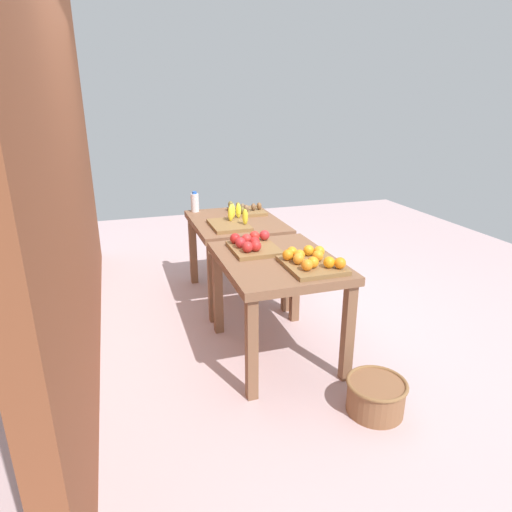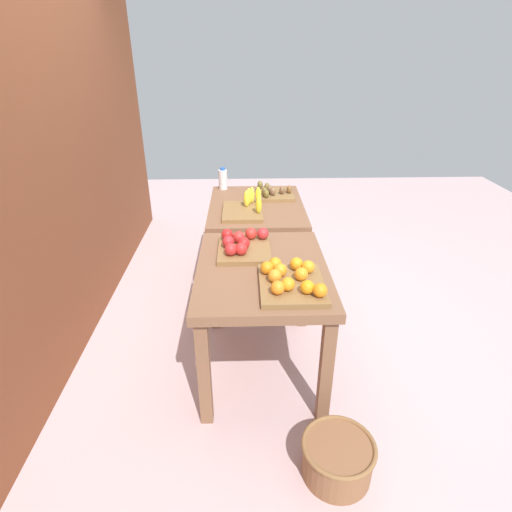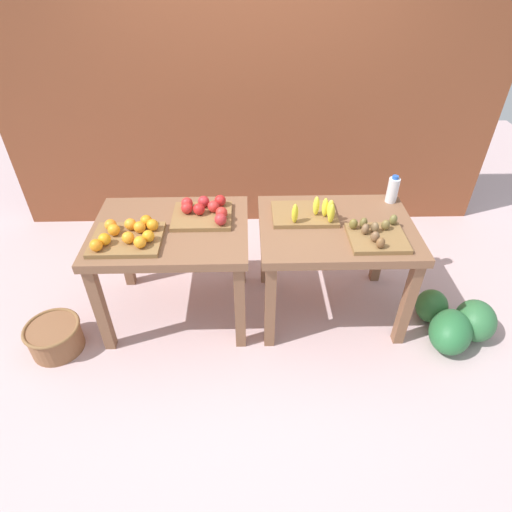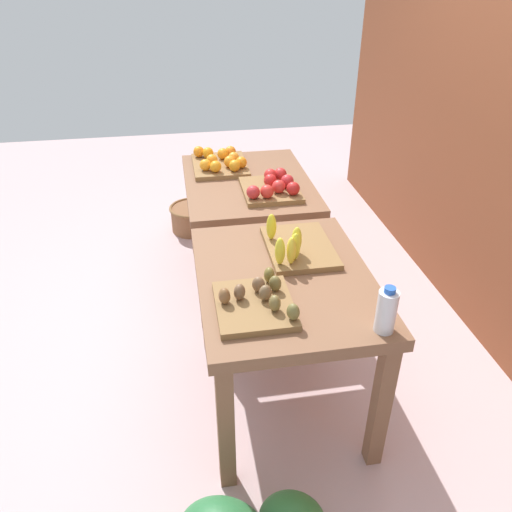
# 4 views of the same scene
# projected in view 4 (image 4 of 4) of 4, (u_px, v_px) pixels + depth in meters

# --- Properties ---
(ground_plane) EXTENTS (8.00, 8.00, 0.00)m
(ground_plane) POSITION_uv_depth(u_px,v_px,m) (262.00, 328.00, 3.19)
(ground_plane) COLOR #C7A9AC
(display_table_left) EXTENTS (1.04, 0.80, 0.78)m
(display_table_left) POSITION_uv_depth(u_px,v_px,m) (248.00, 196.00, 3.32)
(display_table_left) COLOR brown
(display_table_left) RESTS_ON ground_plane
(display_table_right) EXTENTS (1.04, 0.80, 0.78)m
(display_table_right) POSITION_uv_depth(u_px,v_px,m) (284.00, 296.00, 2.38)
(display_table_right) COLOR brown
(display_table_right) RESTS_ON ground_plane
(orange_bin) EXTENTS (0.44, 0.37, 0.11)m
(orange_bin) POSITION_uv_depth(u_px,v_px,m) (220.00, 162.00, 3.41)
(orange_bin) COLOR olive
(orange_bin) RESTS_ON display_table_left
(apple_bin) EXTENTS (0.40, 0.34, 0.11)m
(apple_bin) POSITION_uv_depth(u_px,v_px,m) (273.00, 187.00, 3.06)
(apple_bin) COLOR olive
(apple_bin) RESTS_ON display_table_left
(banana_crate) EXTENTS (0.44, 0.33, 0.17)m
(banana_crate) POSITION_uv_depth(u_px,v_px,m) (296.00, 246.00, 2.47)
(banana_crate) COLOR olive
(banana_crate) RESTS_ON display_table_right
(kiwi_bin) EXTENTS (0.36, 0.33, 0.10)m
(kiwi_bin) POSITION_uv_depth(u_px,v_px,m) (257.00, 301.00, 2.10)
(kiwi_bin) COLOR olive
(kiwi_bin) RESTS_ON display_table_right
(water_bottle) EXTENTS (0.08, 0.08, 0.20)m
(water_bottle) POSITION_uv_depth(u_px,v_px,m) (386.00, 311.00, 1.94)
(water_bottle) COLOR silver
(water_bottle) RESTS_ON display_table_right
(wicker_basket) EXTENTS (0.38, 0.38, 0.22)m
(wicker_basket) POSITION_uv_depth(u_px,v_px,m) (192.00, 217.00, 4.25)
(wicker_basket) COLOR brown
(wicker_basket) RESTS_ON ground_plane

